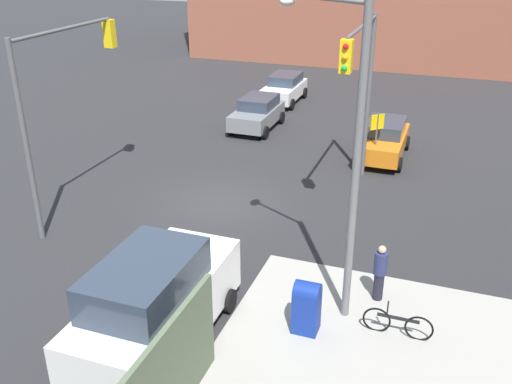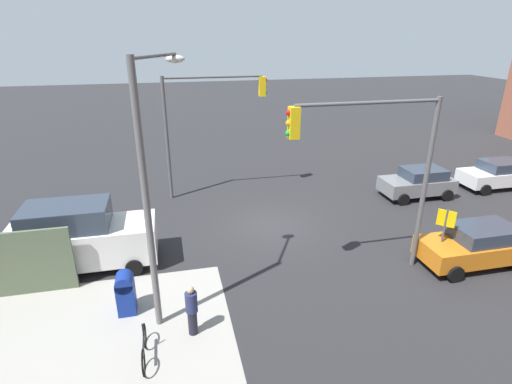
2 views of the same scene
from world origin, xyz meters
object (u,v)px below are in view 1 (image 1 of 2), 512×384
hatchback_white (284,88)px  sedan_gray (257,113)px  traffic_signal_nw_corner (361,75)px  traffic_signal_se_corner (62,86)px  bicycle_leaning_on_fence (397,324)px  coupe_orange (384,139)px  pedestrian_crossing (380,272)px  mailbox_blue (307,305)px  van_white_delivery (156,304)px  street_lamp_corner (345,144)px

hatchback_white → sedan_gray: same height
traffic_signal_nw_corner → traffic_signal_se_corner: bearing=-61.7°
hatchback_white → bicycle_leaning_on_fence: 21.60m
traffic_signal_se_corner → coupe_orange: traffic_signal_se_corner is taller
hatchback_white → sedan_gray: 5.26m
traffic_signal_se_corner → sedan_gray: 12.12m
traffic_signal_nw_corner → pedestrian_crossing: size_ratio=3.87×
mailbox_blue → hatchback_white: (-20.20, -6.88, 0.08)m
hatchback_white → sedan_gray: (5.26, 0.21, -0.00)m
traffic_signal_nw_corner → sedan_gray: bearing=-135.6°
bicycle_leaning_on_fence → van_white_delivery: bearing=-65.7°
traffic_signal_nw_corner → hatchback_white: bearing=-151.1°
van_white_delivery → pedestrian_crossing: van_white_delivery is taller
traffic_signal_nw_corner → pedestrian_crossing: bearing=16.8°
sedan_gray → pedestrian_crossing: pedestrian_crossing is taller
street_lamp_corner → hatchback_white: (-19.02, -7.35, -3.86)m
traffic_signal_nw_corner → bicycle_leaning_on_fence: bearing=18.6°
street_lamp_corner → hatchback_white: street_lamp_corner is taller
traffic_signal_nw_corner → street_lamp_corner: (7.45, 0.97, 0.07)m
coupe_orange → sedan_gray: 6.93m
sedan_gray → traffic_signal_se_corner: bearing=-14.2°
sedan_gray → bicycle_leaning_on_fence: (14.34, 8.87, -0.50)m
traffic_signal_nw_corner → coupe_orange: size_ratio=1.54×
hatchback_white → van_white_delivery: size_ratio=0.74×
traffic_signal_nw_corner → street_lamp_corner: size_ratio=0.81×
traffic_signal_se_corner → sedan_gray: bearing=165.8°
mailbox_blue → van_white_delivery: (1.84, -3.20, 0.52)m
street_lamp_corner → pedestrian_crossing: (-0.83, 1.03, -3.83)m
pedestrian_crossing → bicycle_leaning_on_fence: 1.65m
van_white_delivery → bicycle_leaning_on_fence: bearing=114.3°
hatchback_white → van_white_delivery: 22.34m
bicycle_leaning_on_fence → coupe_orange: bearing=-170.0°
sedan_gray → hatchback_white: bearing=-177.8°
traffic_signal_nw_corner → street_lamp_corner: street_lamp_corner is taller
mailbox_blue → hatchback_white: size_ratio=0.36×
pedestrian_crossing → traffic_signal_se_corner: bearing=116.3°
bicycle_leaning_on_fence → street_lamp_corner: bearing=-108.4°
mailbox_blue → van_white_delivery: 3.73m
street_lamp_corner → coupe_orange: bearing=-177.7°
traffic_signal_nw_corner → pedestrian_crossing: 7.88m
pedestrian_crossing → bicycle_leaning_on_fence: size_ratio=0.96×
van_white_delivery → pedestrian_crossing: 6.08m
coupe_orange → bicycle_leaning_on_fence: (12.44, 2.20, -0.50)m
traffic_signal_nw_corner → street_lamp_corner: 7.52m
mailbox_blue → sedan_gray: sedan_gray is taller
traffic_signal_nw_corner → van_white_delivery: size_ratio=1.20×
traffic_signal_se_corner → traffic_signal_nw_corner: bearing=118.3°
street_lamp_corner → bicycle_leaning_on_fence: street_lamp_corner is taller
traffic_signal_nw_corner → sedan_gray: size_ratio=1.69×
coupe_orange → pedestrian_crossing: size_ratio=2.51×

